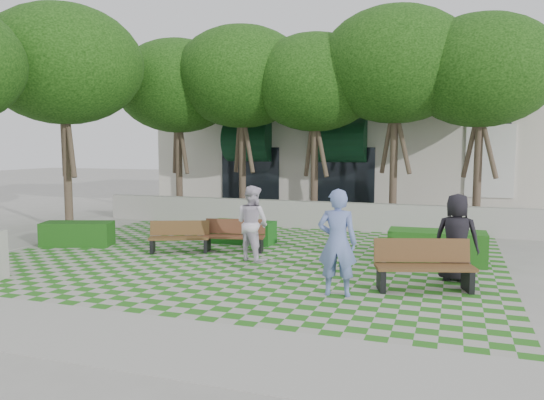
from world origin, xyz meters
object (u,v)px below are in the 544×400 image
at_px(person_blue, 337,243).
at_px(person_white, 252,223).
at_px(hedge_midleft, 243,232).
at_px(bench_east, 424,266).
at_px(person_dark, 457,238).
at_px(bench_mid, 234,236).
at_px(hedge_west, 77,234).
at_px(hedge_east, 437,247).
at_px(bench_west, 179,237).

relative_size(person_blue, person_white, 1.09).
height_order(hedge_midleft, person_blue, person_blue).
bearing_deg(person_blue, bench_east, -154.09).
xyz_separation_m(bench_east, person_blue, (-1.48, -0.91, 0.52)).
bearing_deg(person_white, hedge_midleft, -39.35).
xyz_separation_m(bench_east, person_dark, (0.58, 0.91, 0.43)).
height_order(bench_mid, hedge_west, bench_mid).
bearing_deg(hedge_east, bench_west, -172.72).
bearing_deg(person_white, bench_east, -176.76).
bearing_deg(bench_mid, person_white, -58.97).
bearing_deg(hedge_east, hedge_west, -174.46).
xyz_separation_m(bench_east, hedge_midleft, (-5.14, 3.45, -0.15)).
distance_m(bench_west, person_dark, 6.84).
bearing_deg(person_blue, hedge_east, -121.21).
xyz_separation_m(bench_west, person_dark, (6.78, -0.79, 0.51)).
distance_m(hedge_east, person_white, 4.38).
xyz_separation_m(hedge_west, person_white, (5.26, -0.19, 0.58)).
xyz_separation_m(person_dark, person_white, (-4.63, 0.50, 0.01)).
bearing_deg(person_dark, person_blue, 46.13).
relative_size(bench_mid, hedge_west, 0.89).
xyz_separation_m(hedge_midleft, hedge_west, (-4.17, -1.85, 0.01)).
height_order(bench_mid, hedge_midleft, bench_mid).
distance_m(hedge_west, person_white, 5.30).
bearing_deg(hedge_east, person_white, -165.26).
height_order(bench_west, hedge_midleft, bench_west).
bearing_deg(person_white, person_blue, 160.30).
height_order(person_dark, person_white, person_white).
bearing_deg(bench_east, person_white, 143.61).
height_order(bench_east, hedge_east, bench_east).
relative_size(bench_mid, hedge_east, 0.76).
height_order(bench_west, person_blue, person_blue).
height_order(bench_east, person_dark, person_dark).
relative_size(bench_mid, person_white, 0.92).
height_order(bench_west, hedge_west, bench_west).
height_order(bench_east, bench_mid, bench_east).
distance_m(bench_mid, hedge_west, 4.47).
bearing_deg(person_white, bench_west, 14.63).
bearing_deg(hedge_west, bench_east, -9.75).
bearing_deg(hedge_midleft, bench_west, -121.26).
height_order(hedge_west, person_blue, person_blue).
bearing_deg(hedge_east, bench_east, -93.49).
height_order(hedge_east, hedge_west, hedge_east).
height_order(bench_west, person_white, person_white).
distance_m(bench_east, person_white, 4.31).
bearing_deg(person_dark, hedge_midleft, -19.31).
height_order(hedge_west, person_dark, person_dark).
relative_size(bench_west, hedge_east, 0.73).
height_order(bench_mid, bench_west, bench_mid).
bearing_deg(hedge_east, person_blue, -115.49).
distance_m(hedge_midleft, person_white, 2.38).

